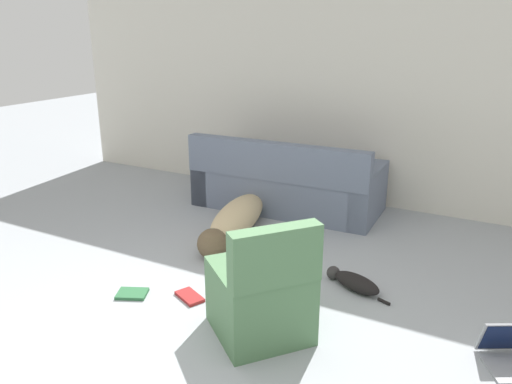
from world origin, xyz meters
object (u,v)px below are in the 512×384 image
Objects in this scene: cat at (354,282)px; book_green at (132,294)px; side_chair at (262,294)px; dog at (235,220)px; book_red at (190,297)px; couch at (286,185)px; laptop_open at (511,350)px.

cat is 1.69m from book_green.
dog is at bearing -104.05° from side_chair.
cat reaches higher than book_red.
couch is 2.95m from laptop_open.
dog is at bearing 104.59° from book_red.
side_chair reaches higher than cat.
cat is 1.18m from laptop_open.
dog is 6.25× the size of book_green.
book_red is at bearing 93.34° from couch.
book_green is (-2.54, -0.46, -0.07)m from laptop_open.
book_red is (0.32, -1.22, -0.13)m from dog.
side_chair is (0.68, -0.15, 0.28)m from book_red.
book_green is (-0.09, -1.38, -0.13)m from dog.
couch reaches higher than book_red.
dog reaches higher than laptop_open.
couch is 2.44× the size of side_chair.
dog is 1.26m from book_red.
cat is (1.22, -1.40, -0.21)m from couch.
cat is at bearing 59.03° from dog.
dog is (-0.13, -0.90, -0.12)m from couch.
cat is 0.96m from side_chair.
couch is 2.14m from book_red.
couch is at bearing 113.14° from laptop_open.
side_chair reaches higher than couch.
couch is at bearing 94.94° from book_red.
side_chair is at bearing 25.61° from dog.
side_chair is (-0.35, -0.87, 0.23)m from cat.
book_red is at bearing 22.47° from book_green.
cat is 2.14× the size of book_green.
laptop_open is 2.59m from book_green.
couch reaches higher than dog.
book_green is 0.44m from book_red.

